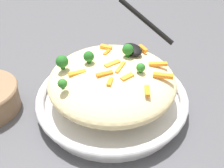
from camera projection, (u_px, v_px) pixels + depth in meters
name	position (u px, v px, depth m)	size (l,w,h in m)	color
ground_plane	(112.00, 107.00, 0.71)	(2.40, 2.40, 0.00)	#4C4C51
serving_bowl	(112.00, 100.00, 0.69)	(0.36, 0.36, 0.04)	silver
pasta_mound	(112.00, 81.00, 0.66)	(0.29, 0.29, 0.08)	beige
carrot_piece_0	(110.00, 82.00, 0.59)	(0.02, 0.01, 0.01)	orange
carrot_piece_1	(77.00, 73.00, 0.62)	(0.04, 0.01, 0.01)	orange
carrot_piece_2	(163.00, 76.00, 0.61)	(0.04, 0.01, 0.01)	orange
carrot_piece_3	(120.00, 68.00, 0.63)	(0.04, 0.01, 0.01)	orange
carrot_piece_4	(158.00, 64.00, 0.65)	(0.04, 0.01, 0.01)	orange
carrot_piece_5	(106.00, 47.00, 0.70)	(0.03, 0.01, 0.01)	orange
carrot_piece_6	(127.00, 77.00, 0.60)	(0.03, 0.01, 0.01)	orange
carrot_piece_7	(143.00, 49.00, 0.70)	(0.03, 0.01, 0.01)	orange
carrot_piece_8	(112.00, 64.00, 0.64)	(0.04, 0.01, 0.01)	orange
carrot_piece_9	(147.00, 91.00, 0.58)	(0.03, 0.01, 0.01)	orange
carrot_piece_10	(107.00, 52.00, 0.68)	(0.02, 0.01, 0.01)	orange
carrot_piece_11	(105.00, 74.00, 0.61)	(0.04, 0.01, 0.01)	orange
broccoli_floret_0	(89.00, 57.00, 0.64)	(0.02, 0.02, 0.03)	#205B1C
broccoli_floret_1	(62.00, 84.00, 0.58)	(0.02, 0.02, 0.02)	#296820
broccoli_floret_2	(141.00, 68.00, 0.61)	(0.02, 0.02, 0.02)	#296820
broccoli_floret_3	(62.00, 62.00, 0.63)	(0.03, 0.03, 0.03)	#205B1C
broccoli_floret_4	(128.00, 50.00, 0.66)	(0.03, 0.03, 0.03)	#205B1C
serving_spoon	(138.00, 39.00, 0.69)	(0.13, 0.13, 0.10)	black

